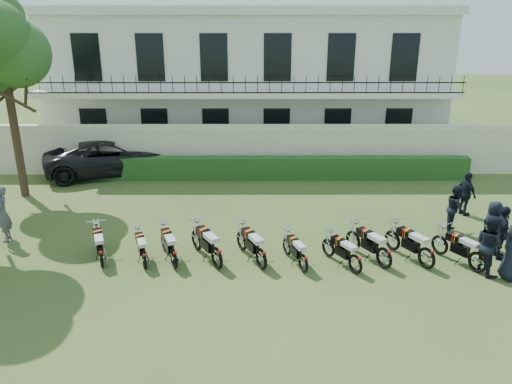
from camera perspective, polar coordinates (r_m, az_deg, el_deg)
ground at (r=15.88m, az=-1.65°, el=-6.50°), size 100.00×100.00×0.00m
perimeter_wall at (r=23.01m, az=-1.20°, el=4.93°), size 30.00×0.35×2.30m
hedge at (r=22.43m, az=1.34°, el=2.76°), size 18.00×0.60×1.00m
building at (r=28.42m, az=-1.03°, el=12.94°), size 20.40×9.60×7.40m
tree_west_near at (r=21.45m, az=-27.02°, el=14.62°), size 3.40×3.20×7.90m
motorcycle_0 at (r=15.21m, az=-17.32°, el=-6.70°), size 0.82×1.80×1.03m
motorcycle_1 at (r=14.82m, az=-12.69°, el=-7.13°), size 0.75×1.66×0.95m
motorcycle_2 at (r=14.68m, az=-9.39°, el=-6.99°), size 0.88×1.81×1.04m
motorcycle_3 at (r=14.48m, az=-4.51°, el=-6.95°), size 1.14×1.87×1.14m
motorcycle_4 at (r=14.42m, az=0.62°, el=-7.10°), size 1.00×1.86×1.10m
motorcycle_5 at (r=14.35m, az=5.46°, el=-7.63°), size 0.75×1.67×0.95m
motorcycle_6 at (r=14.49m, az=11.31°, el=-7.58°), size 0.98×1.62×0.99m
motorcycle_7 at (r=14.94m, az=14.48°, el=-6.77°), size 1.08×1.80×1.09m
motorcycle_8 at (r=15.28m, az=18.97°, el=-6.61°), size 1.08×1.83×1.11m
motorcycle_9 at (r=15.61m, az=24.07°, el=-6.82°), size 1.08×1.71×1.06m
suv at (r=23.99m, az=-16.30°, el=3.85°), size 6.36×4.39×1.62m
inspector at (r=18.04m, az=-26.98°, el=-2.25°), size 0.64×0.78×1.86m
officer_1 at (r=15.56m, az=25.10°, el=-5.49°), size 0.89×1.02×1.75m
officer_2 at (r=16.65m, az=26.30°, el=-4.20°), size 0.59×1.04×1.68m
officer_3 at (r=17.13m, az=25.41°, el=-3.54°), size 0.75×0.92×1.62m
officer_4 at (r=18.15m, az=21.88°, el=-1.74°), size 0.84×0.95×1.64m
officer_5 at (r=19.75m, az=22.88°, el=-0.20°), size 0.67×1.04×1.64m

